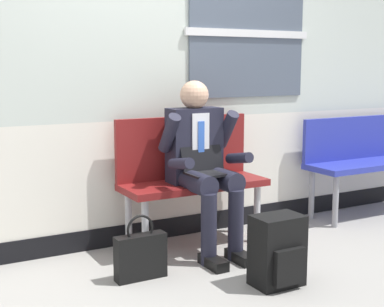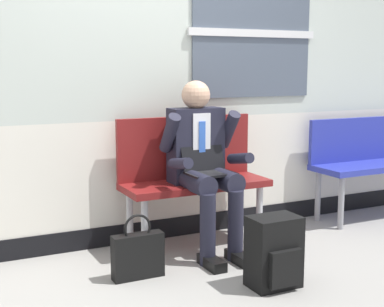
{
  "view_description": "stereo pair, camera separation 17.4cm",
  "coord_description": "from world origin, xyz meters",
  "px_view_note": "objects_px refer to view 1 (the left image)",
  "views": [
    {
      "loc": [
        -1.71,
        -3.16,
        1.35
      ],
      "look_at": [
        0.13,
        0.16,
        0.75
      ],
      "focal_mm": 51.62,
      "sensor_mm": 36.0,
      "label": 1
    },
    {
      "loc": [
        -1.56,
        -3.24,
        1.35
      ],
      "look_at": [
        0.13,
        0.16,
        0.75
      ],
      "focal_mm": 51.62,
      "sensor_mm": 36.0,
      "label": 2
    }
  ],
  "objects_px": {
    "bench_empty": "(367,155)",
    "person_seated": "(203,162)",
    "handbag": "(141,255)",
    "backpack": "(278,251)",
    "bench_with_person": "(189,171)"
  },
  "relations": [
    {
      "from": "person_seated",
      "to": "bench_with_person",
      "type": "bearing_deg",
      "value": 90.0
    },
    {
      "from": "handbag",
      "to": "person_seated",
      "type": "bearing_deg",
      "value": 24.32
    },
    {
      "from": "backpack",
      "to": "person_seated",
      "type": "bearing_deg",
      "value": 95.89
    },
    {
      "from": "person_seated",
      "to": "handbag",
      "type": "bearing_deg",
      "value": -155.68
    },
    {
      "from": "bench_with_person",
      "to": "handbag",
      "type": "relative_size",
      "value": 2.61
    },
    {
      "from": "bench_empty",
      "to": "handbag",
      "type": "bearing_deg",
      "value": -169.11
    },
    {
      "from": "bench_empty",
      "to": "handbag",
      "type": "relative_size",
      "value": 3.12
    },
    {
      "from": "bench_with_person",
      "to": "bench_empty",
      "type": "bearing_deg",
      "value": -0.22
    },
    {
      "from": "bench_empty",
      "to": "handbag",
      "type": "distance_m",
      "value": 2.56
    },
    {
      "from": "backpack",
      "to": "handbag",
      "type": "relative_size",
      "value": 1.05
    },
    {
      "from": "bench_empty",
      "to": "person_seated",
      "type": "relative_size",
      "value": 1.06
    },
    {
      "from": "bench_empty",
      "to": "bench_with_person",
      "type": "bearing_deg",
      "value": 179.78
    },
    {
      "from": "backpack",
      "to": "handbag",
      "type": "bearing_deg",
      "value": 144.18
    },
    {
      "from": "bench_empty",
      "to": "backpack",
      "type": "xyz_separation_m",
      "value": [
        -1.78,
        -0.99,
        -0.32
      ]
    },
    {
      "from": "bench_with_person",
      "to": "person_seated",
      "type": "distance_m",
      "value": 0.23
    }
  ]
}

